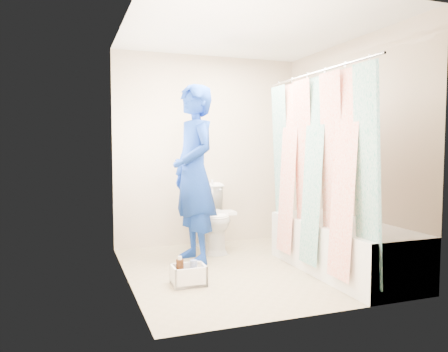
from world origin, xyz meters
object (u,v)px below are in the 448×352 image
object	(u,v)px
toilet	(212,217)
plumber	(194,174)
cleaning_caddy	(190,276)
bathtub	(342,246)

from	to	relation	value
toilet	plumber	bearing A→B (deg)	-125.46
toilet	cleaning_caddy	xyz separation A→B (m)	(-0.60, -1.20, -0.31)
bathtub	toilet	world-z (taller)	toilet
bathtub	cleaning_caddy	xyz separation A→B (m)	(-1.54, 0.13, -0.18)
plumber	cleaning_caddy	world-z (taller)	plumber
bathtub	plumber	bearing A→B (deg)	144.89
bathtub	cleaning_caddy	bearing A→B (deg)	175.12
toilet	cleaning_caddy	bearing A→B (deg)	-113.84
bathtub	toilet	distance (m)	1.63
toilet	plumber	world-z (taller)	plumber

